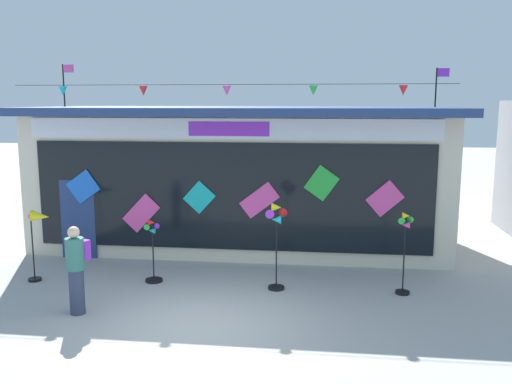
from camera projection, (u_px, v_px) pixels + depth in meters
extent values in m
plane|color=#ADAAA5|center=(198.00, 327.00, 9.67)|extent=(80.00, 80.00, 0.00)
cube|color=beige|center=(243.00, 179.00, 15.36)|extent=(10.77, 4.30, 3.59)
cube|color=navy|center=(240.00, 111.00, 14.69)|extent=(11.17, 5.04, 0.20)
cube|color=silver|center=(229.00, 129.00, 12.97)|extent=(9.91, 0.08, 0.49)
cube|color=purple|center=(229.00, 129.00, 12.94)|extent=(1.94, 0.04, 0.34)
cube|color=black|center=(230.00, 197.00, 13.25)|extent=(9.70, 0.06, 2.62)
cube|color=navy|center=(78.00, 219.00, 13.82)|extent=(0.90, 0.07, 2.00)
cube|color=blue|center=(83.00, 187.00, 13.60)|extent=(0.90, 0.03, 0.88)
cube|color=#EA4CA3|center=(141.00, 213.00, 13.53)|extent=(0.98, 0.03, 1.00)
cube|color=#19B7BC|center=(199.00, 197.00, 13.28)|extent=(0.82, 0.03, 0.82)
cube|color=#EA4CA3|center=(259.00, 200.00, 13.11)|extent=(0.99, 0.03, 0.91)
cube|color=green|center=(322.00, 183.00, 12.86)|extent=(0.84, 0.03, 0.87)
cube|color=#EA4CA3|center=(385.00, 199.00, 12.74)|extent=(0.90, 0.03, 0.88)
cylinder|color=black|center=(227.00, 84.00, 12.55)|extent=(10.34, 0.01, 0.01)
cone|color=#19B7BC|center=(63.00, 91.00, 13.05)|extent=(0.20, 0.20, 0.22)
cone|color=red|center=(143.00, 91.00, 12.81)|extent=(0.20, 0.20, 0.22)
cone|color=#EA4CA3|center=(227.00, 91.00, 12.57)|extent=(0.20, 0.20, 0.22)
cone|color=green|center=(313.00, 90.00, 12.34)|extent=(0.20, 0.20, 0.22)
cone|color=red|center=(403.00, 90.00, 12.10)|extent=(0.20, 0.20, 0.22)
cylinder|color=black|center=(64.00, 86.00, 15.56)|extent=(0.04, 0.04, 1.18)
cube|color=#EA4CA3|center=(68.00, 69.00, 15.46)|extent=(0.32, 0.02, 0.22)
cylinder|color=black|center=(436.00, 87.00, 14.34)|extent=(0.04, 0.04, 1.01)
cube|color=purple|center=(443.00, 72.00, 14.25)|extent=(0.32, 0.02, 0.22)
cylinder|color=black|center=(35.00, 279.00, 12.17)|extent=(0.28, 0.28, 0.06)
cylinder|color=black|center=(33.00, 249.00, 12.05)|extent=(0.03, 0.03, 1.47)
cone|color=yellow|center=(40.00, 216.00, 11.90)|extent=(0.49, 0.32, 0.24)
cylinder|color=#EA4CA3|center=(31.00, 216.00, 11.93)|extent=(0.03, 0.16, 0.16)
cylinder|color=black|center=(154.00, 280.00, 12.11)|extent=(0.38, 0.38, 0.06)
cylinder|color=black|center=(153.00, 254.00, 12.01)|extent=(0.03, 0.03, 1.26)
cylinder|color=black|center=(152.00, 227.00, 11.87)|extent=(0.06, 0.04, 0.06)
cone|color=purple|center=(156.00, 227.00, 11.86)|extent=(0.13, 0.14, 0.13)
cone|color=red|center=(152.00, 223.00, 11.86)|extent=(0.14, 0.13, 0.13)
cone|color=green|center=(148.00, 227.00, 11.88)|extent=(0.13, 0.14, 0.13)
cone|color=#19B7BC|center=(152.00, 231.00, 11.88)|extent=(0.14, 0.13, 0.13)
cylinder|color=black|center=(276.00, 288.00, 11.63)|extent=(0.35, 0.35, 0.06)
cylinder|color=black|center=(276.00, 251.00, 11.50)|extent=(0.03, 0.03, 1.65)
cylinder|color=black|center=(276.00, 213.00, 11.33)|extent=(0.06, 0.04, 0.06)
cone|color=red|center=(283.00, 214.00, 11.31)|extent=(0.19, 0.20, 0.19)
cone|color=yellow|center=(276.00, 207.00, 11.30)|extent=(0.20, 0.19, 0.19)
cone|color=purple|center=(270.00, 213.00, 11.34)|extent=(0.19, 0.20, 0.19)
cone|color=#19B7BC|center=(276.00, 220.00, 11.35)|extent=(0.20, 0.19, 0.19)
cylinder|color=black|center=(402.00, 292.00, 11.35)|extent=(0.29, 0.29, 0.06)
cylinder|color=black|center=(404.00, 257.00, 11.22)|extent=(0.03, 0.03, 1.57)
cylinder|color=black|center=(406.00, 220.00, 11.05)|extent=(0.06, 0.04, 0.06)
cone|color=green|center=(411.00, 221.00, 11.04)|extent=(0.14, 0.15, 0.14)
cone|color=yellow|center=(406.00, 216.00, 11.04)|extent=(0.15, 0.14, 0.14)
cone|color=green|center=(401.00, 220.00, 11.07)|extent=(0.14, 0.15, 0.14)
cone|color=#EA4CA3|center=(406.00, 225.00, 11.07)|extent=(0.15, 0.14, 0.14)
cylinder|color=#333D56|center=(77.00, 292.00, 10.22)|extent=(0.28, 0.28, 0.86)
cylinder|color=#337066|center=(75.00, 254.00, 10.10)|extent=(0.34, 0.34, 0.60)
sphere|color=beige|center=(74.00, 232.00, 10.04)|extent=(0.22, 0.22, 0.22)
cube|color=purple|center=(83.00, 250.00, 10.27)|extent=(0.30, 0.24, 0.38)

